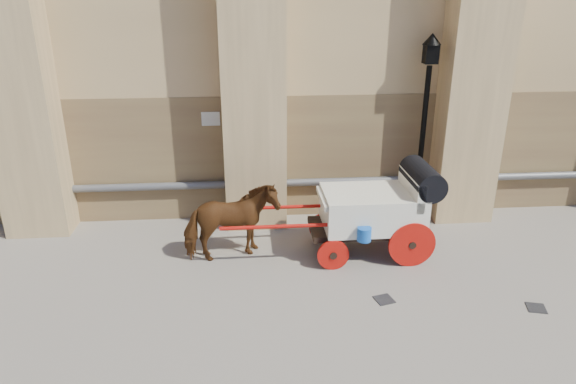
{
  "coord_description": "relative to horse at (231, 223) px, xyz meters",
  "views": [
    {
      "loc": [
        -1.15,
        -7.76,
        5.27
      ],
      "look_at": [
        -0.38,
        1.89,
        1.45
      ],
      "focal_mm": 32.0,
      "sensor_mm": 36.0,
      "label": 1
    }
  ],
  "objects": [
    {
      "name": "ground",
      "position": [
        1.55,
        -1.88,
        -0.81
      ],
      "size": [
        90.0,
        90.0,
        0.0
      ],
      "primitive_type": "plane",
      "color": "slate",
      "rests_on": "ground"
    },
    {
      "name": "horse",
      "position": [
        0.0,
        0.0,
        0.0
      ],
      "size": [
        2.08,
        1.37,
        1.61
      ],
      "primitive_type": "imported",
      "rotation": [
        0.0,
        0.0,
        1.86
      ],
      "color": "#5A3517",
      "rests_on": "ground"
    },
    {
      "name": "carriage",
      "position": [
        3.09,
        0.02,
        0.25
      ],
      "size": [
        4.48,
        1.59,
        1.96
      ],
      "rotation": [
        0.0,
        0.0,
        0.01
      ],
      "color": "black",
      "rests_on": "ground"
    },
    {
      "name": "street_lamp",
      "position": [
        4.45,
        1.62,
        1.55
      ],
      "size": [
        0.41,
        0.41,
        4.41
      ],
      "color": "black",
      "rests_on": "ground"
    },
    {
      "name": "drain_grate_near",
      "position": [
        2.79,
        -1.82,
        -0.8
      ],
      "size": [
        0.39,
        0.39,
        0.01
      ],
      "primitive_type": "cube",
      "rotation": [
        0.0,
        0.0,
        0.26
      ],
      "color": "black",
      "rests_on": "ground"
    },
    {
      "name": "drain_grate_far",
      "position": [
        5.42,
        -2.3,
        -0.8
      ],
      "size": [
        0.39,
        0.39,
        0.01
      ],
      "primitive_type": "cube",
      "rotation": [
        0.0,
        0.0,
        -0.27
      ],
      "color": "black",
      "rests_on": "ground"
    }
  ]
}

